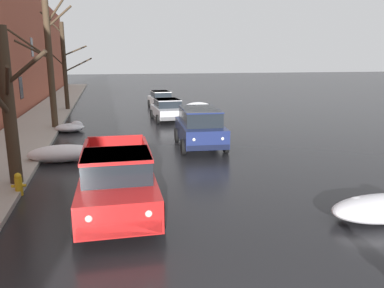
% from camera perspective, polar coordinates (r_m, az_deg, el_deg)
% --- Properties ---
extents(left_sidewalk_slab, '(3.14, 80.00, 0.15)m').
position_cam_1_polar(left_sidewalk_slab, '(22.01, -24.05, 1.49)').
color(left_sidewalk_slab, '#A8A399').
rests_on(left_sidewalk_slab, ground).
extents(snow_bank_near_corner_left, '(2.66, 1.15, 0.68)m').
position_cam_1_polar(snow_bank_near_corner_left, '(15.71, -19.16, -1.38)').
color(snow_bank_near_corner_left, white).
rests_on(snow_bank_near_corner_left, ground).
extents(snow_bank_mid_block_left, '(1.61, 1.38, 0.59)m').
position_cam_1_polar(snow_bank_mid_block_left, '(22.13, -18.20, 2.46)').
color(snow_bank_mid_block_left, white).
rests_on(snow_bank_mid_block_left, ground).
extents(snow_bank_near_corner_right, '(2.20, 1.07, 0.81)m').
position_cam_1_polar(snow_bank_near_corner_right, '(28.37, 0.74, 5.64)').
color(snow_bank_near_corner_right, white).
rests_on(snow_bank_near_corner_right, ground).
extents(bare_tree_second_along_sidewalk, '(3.76, 3.88, 5.03)m').
position_cam_1_polar(bare_tree_second_along_sidewalk, '(12.71, -27.06, 5.57)').
color(bare_tree_second_along_sidewalk, '#382B1E').
rests_on(bare_tree_second_along_sidewalk, ground).
extents(bare_tree_mid_block, '(3.20, 3.13, 7.42)m').
position_cam_1_polar(bare_tree_mid_block, '(22.82, -21.16, 11.70)').
color(bare_tree_mid_block, '#423323').
rests_on(bare_tree_mid_block, ground).
extents(bare_tree_far_down_block, '(3.49, 2.01, 7.42)m').
position_cam_1_polar(bare_tree_far_down_block, '(30.85, -19.09, 11.47)').
color(bare_tree_far_down_block, '#382B1E').
rests_on(bare_tree_far_down_block, ground).
extents(pickup_truck_red_approaching_near_lane, '(2.24, 5.11, 1.76)m').
position_cam_1_polar(pickup_truck_red_approaching_near_lane, '(10.18, -11.45, -5.40)').
color(pickup_truck_red_approaching_near_lane, red).
rests_on(pickup_truck_red_approaching_near_lane, ground).
extents(suv_darkblue_parked_kerbside_close, '(2.34, 4.38, 1.82)m').
position_cam_1_polar(suv_darkblue_parked_kerbside_close, '(17.21, 1.20, 2.77)').
color(suv_darkblue_parked_kerbside_close, navy).
rests_on(suv_darkblue_parked_kerbside_close, ground).
extents(sedan_silver_parked_kerbside_mid, '(2.08, 3.97, 1.42)m').
position_cam_1_polar(sedan_silver_parked_kerbside_mid, '(24.90, -3.76, 5.40)').
color(sedan_silver_parked_kerbside_mid, '#B7B7BC').
rests_on(sedan_silver_parked_kerbside_mid, ground).
extents(sedan_white_parked_far_down_block, '(1.95, 4.18, 1.42)m').
position_cam_1_polar(sedan_white_parked_far_down_block, '(31.13, -4.80, 6.91)').
color(sedan_white_parked_far_down_block, silver).
rests_on(sedan_white_parked_far_down_block, ground).
extents(fire_hydrant, '(0.42, 0.22, 0.71)m').
position_cam_1_polar(fire_hydrant, '(12.38, -25.24, -5.63)').
color(fire_hydrant, gold).
rests_on(fire_hydrant, ground).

